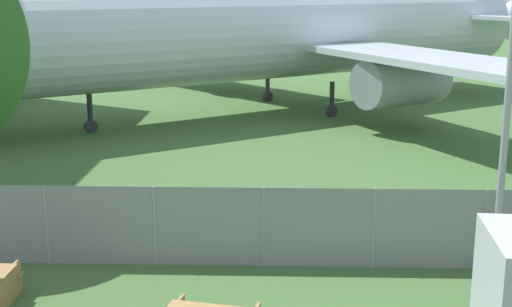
# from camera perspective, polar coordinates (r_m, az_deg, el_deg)

# --- Properties ---
(perimeter_fence) EXTENTS (56.07, 0.07, 1.91)m
(perimeter_fence) POSITION_cam_1_polar(r_m,az_deg,el_deg) (16.59, 0.63, -5.92)
(perimeter_fence) COLOR gray
(perimeter_fence) RESTS_ON ground
(airplane) EXTENTS (36.38, 28.73, 13.64)m
(airplane) POSITION_cam_1_polar(r_m,az_deg,el_deg) (36.92, 2.04, 9.70)
(airplane) COLOR silver
(airplane) RESTS_ON ground
(light_mast) EXTENTS (0.44, 0.44, 7.42)m
(light_mast) POSITION_cam_1_polar(r_m,az_deg,el_deg) (15.89, 19.65, 5.80)
(light_mast) COLOR #99999E
(light_mast) RESTS_ON ground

